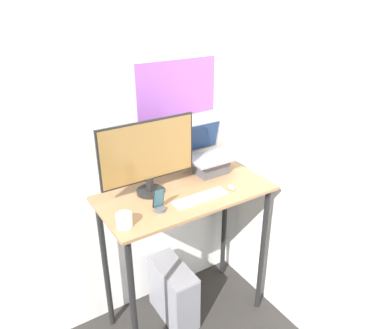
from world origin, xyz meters
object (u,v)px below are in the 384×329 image
Objects in this scene: computer_tower at (173,292)px; keyboard at (201,198)px; mouse at (232,188)px; cell_phone at (159,203)px; monitor at (148,157)px; laptop at (210,160)px.

keyboard is at bearing -56.48° from computer_tower.
mouse is 0.94m from computer_tower.
computer_tower is (0.16, 0.15, -0.89)m from cell_phone.
monitor is 1.41× the size of computer_tower.
cell_phone is (-0.51, 0.03, 0.03)m from mouse.
monitor is at bearing 151.74° from mouse.
monitor reaches higher than computer_tower.
keyboard is at bearing 177.67° from mouse.
cell_phone reaches higher than computer_tower.
mouse is at bearing -27.51° from computer_tower.
mouse is at bearing -28.26° from monitor.
monitor is at bearing 77.31° from cell_phone.
mouse is at bearing -95.31° from laptop.
mouse is (-0.03, -0.29, -0.08)m from laptop.
computer_tower is (-0.35, 0.18, -0.85)m from mouse.
keyboard is 6.05× the size of mouse.
computer_tower is (0.11, -0.07, -1.09)m from monitor.
cell_phone is (-0.54, -0.26, -0.05)m from laptop.
cell_phone is 0.33× the size of computer_tower.
keyboard is (0.23, -0.24, -0.24)m from monitor.
monitor is 1.77× the size of keyboard.
cell_phone reaches higher than mouse.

